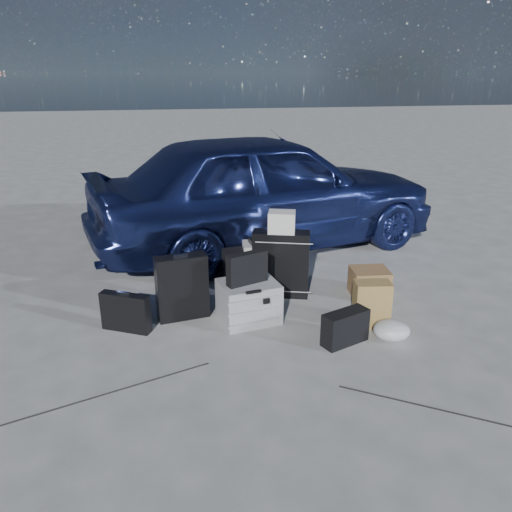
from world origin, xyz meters
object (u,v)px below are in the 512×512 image
Objects in this scene: suitcase_right at (281,264)px; cardboard_box at (369,282)px; briefcase at (126,312)px; pelican_case at (249,301)px; duffel_bag at (259,265)px; car at (266,190)px; suitcase_left at (182,287)px.

cardboard_box is at bearing 6.53° from suitcase_right.
briefcase reaches higher than cardboard_box.
briefcase is 1.62m from suitcase_right.
pelican_case is 1.14× the size of briefcase.
duffel_bag is at bearing 62.20° from pelican_case.
car is 11.99× the size of cardboard_box.
suitcase_left is 1.93m from cardboard_box.
cardboard_box is at bearing 35.37° from briefcase.
briefcase is (-1.11, 0.03, -0.01)m from pelican_case.
duffel_bag is (0.29, 0.87, 0.00)m from pelican_case.
car is 2.72m from briefcase.
suitcase_left reaches higher than duffel_bag.
pelican_case is 0.92m from duffel_bag.
cardboard_box is at bearing -5.45° from suitcase_left.
pelican_case reaches higher than briefcase.
briefcase is 1.64m from duffel_bag.
suitcase_right is (0.43, 0.49, 0.15)m from pelican_case.
car is at bearing 78.30° from briefcase.
suitcase_left is 1.07m from suitcase_right.
suitcase_right reaches higher than duffel_bag.
pelican_case is at bearing -25.74° from suitcase_left.
suitcase_right is (1.03, 0.31, 0.03)m from suitcase_left.
car reaches higher than suitcase_left.
suitcase_right is 1.83× the size of cardboard_box.
car is 1.61m from suitcase_right.
suitcase_right is at bearing 39.27° from pelican_case.
briefcase is at bearing -144.44° from suitcase_right.
duffel_bag is at bearing 60.26° from briefcase.
pelican_case is 0.68× the size of duffel_bag.
briefcase is 0.55m from suitcase_left.
briefcase is 2.45m from cardboard_box.
duffel_bag is (-0.14, 0.38, -0.15)m from suitcase_right.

